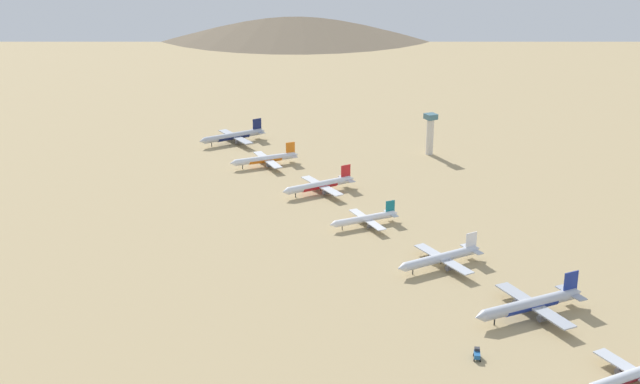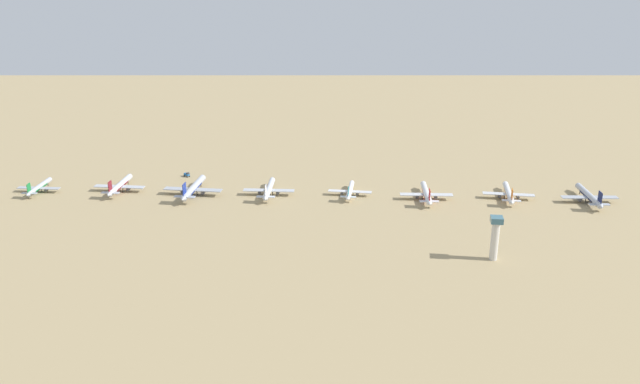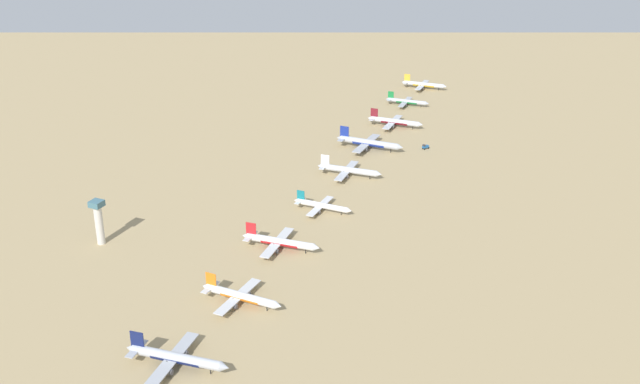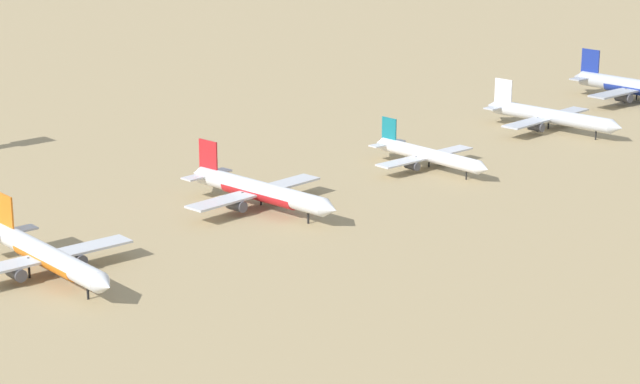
{
  "view_description": "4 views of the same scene",
  "coord_description": "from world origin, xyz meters",
  "px_view_note": "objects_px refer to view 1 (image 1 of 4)",
  "views": [
    {
      "loc": [
        216.29,
        312.74,
        171.01
      ],
      "look_at": [
        10.63,
        -104.83,
        5.37
      ],
      "focal_mm": 48.49,
      "sensor_mm": 36.0,
      "label": 1
    },
    {
      "loc": [
        -463.17,
        -92.74,
        174.05
      ],
      "look_at": [
        1.72,
        -36.75,
        3.19
      ],
      "focal_mm": 36.55,
      "sensor_mm": 36.0,
      "label": 2
    },
    {
      "loc": [
        188.97,
        -472.8,
        213.11
      ],
      "look_at": [
        -4.06,
        -39.34,
        3.7
      ],
      "focal_mm": 43.06,
      "sensor_mm": 36.0,
      "label": 3
    },
    {
      "loc": [
        217.06,
        -290.38,
        81.99
      ],
      "look_at": [
        13.68,
        -105.87,
        4.12
      ],
      "focal_mm": 66.76,
      "sensor_mm": 36.0,
      "label": 4
    }
  ],
  "objects_px": {
    "parked_jet_6": "(636,374)",
    "control_tower": "(430,132)",
    "parked_jet_0": "(234,136)",
    "parked_jet_5": "(531,304)",
    "parked_jet_2": "(320,185)",
    "service_truck": "(477,354)",
    "parked_jet_4": "(441,258)",
    "parked_jet_1": "(266,159)",
    "parked_jet_3": "(365,219)"
  },
  "relations": [
    {
      "from": "parked_jet_4",
      "to": "parked_jet_5",
      "type": "distance_m",
      "value": 58.2
    },
    {
      "from": "parked_jet_0",
      "to": "parked_jet_5",
      "type": "distance_m",
      "value": 298.93
    },
    {
      "from": "control_tower",
      "to": "parked_jet_0",
      "type": "bearing_deg",
      "value": -37.53
    },
    {
      "from": "parked_jet_4",
      "to": "control_tower",
      "type": "relative_size",
      "value": 1.75
    },
    {
      "from": "parked_jet_6",
      "to": "parked_jet_4",
      "type": "bearing_deg",
      "value": -87.36
    },
    {
      "from": "parked_jet_1",
      "to": "parked_jet_6",
      "type": "xyz_separation_m",
      "value": [
        -18.99,
        299.32,
        0.16
      ]
    },
    {
      "from": "parked_jet_6",
      "to": "parked_jet_5",
      "type": "bearing_deg",
      "value": -90.88
    },
    {
      "from": "parked_jet_1",
      "to": "parked_jet_3",
      "type": "xyz_separation_m",
      "value": [
        -7.09,
        119.81,
        -0.55
      ]
    },
    {
      "from": "parked_jet_3",
      "to": "control_tower",
      "type": "distance_m",
      "value": 139.75
    },
    {
      "from": "service_truck",
      "to": "control_tower",
      "type": "height_order",
      "value": "control_tower"
    },
    {
      "from": "parked_jet_0",
      "to": "control_tower",
      "type": "relative_size",
      "value": 1.85
    },
    {
      "from": "parked_jet_5",
      "to": "parked_jet_4",
      "type": "bearing_deg",
      "value": -83.76
    },
    {
      "from": "service_truck",
      "to": "control_tower",
      "type": "relative_size",
      "value": 0.2
    },
    {
      "from": "parked_jet_4",
      "to": "service_truck",
      "type": "height_order",
      "value": "parked_jet_4"
    },
    {
      "from": "parked_jet_3",
      "to": "service_truck",
      "type": "distance_m",
      "value": 141.38
    },
    {
      "from": "parked_jet_2",
      "to": "parked_jet_3",
      "type": "bearing_deg",
      "value": 88.58
    },
    {
      "from": "parked_jet_2",
      "to": "service_truck",
      "type": "distance_m",
      "value": 198.66
    },
    {
      "from": "parked_jet_0",
      "to": "parked_jet_2",
      "type": "bearing_deg",
      "value": 93.9
    },
    {
      "from": "parked_jet_6",
      "to": "control_tower",
      "type": "relative_size",
      "value": 1.76
    },
    {
      "from": "parked_jet_2",
      "to": "parked_jet_6",
      "type": "xyz_separation_m",
      "value": [
        -10.47,
        237.4,
        0.01
      ]
    },
    {
      "from": "parked_jet_4",
      "to": "service_truck",
      "type": "bearing_deg",
      "value": 65.64
    },
    {
      "from": "parked_jet_2",
      "to": "control_tower",
      "type": "height_order",
      "value": "control_tower"
    },
    {
      "from": "parked_jet_4",
      "to": "control_tower",
      "type": "distance_m",
      "value": 184.0
    },
    {
      "from": "parked_jet_1",
      "to": "control_tower",
      "type": "bearing_deg",
      "value": 167.12
    },
    {
      "from": "parked_jet_5",
      "to": "control_tower",
      "type": "relative_size",
      "value": 2.0
    },
    {
      "from": "parked_jet_0",
      "to": "service_truck",
      "type": "relative_size",
      "value": 9.09
    },
    {
      "from": "parked_jet_1",
      "to": "parked_jet_4",
      "type": "bearing_deg",
      "value": 94.27
    },
    {
      "from": "parked_jet_1",
      "to": "control_tower",
      "type": "relative_size",
      "value": 1.7
    },
    {
      "from": "parked_jet_4",
      "to": "parked_jet_5",
      "type": "xyz_separation_m",
      "value": [
        -6.33,
        57.85,
        0.63
      ]
    },
    {
      "from": "parked_jet_2",
      "to": "control_tower",
      "type": "bearing_deg",
      "value": -159.79
    },
    {
      "from": "service_truck",
      "to": "parked_jet_0",
      "type": "bearing_deg",
      "value": -93.86
    },
    {
      "from": "control_tower",
      "to": "parked_jet_2",
      "type": "bearing_deg",
      "value": 20.21
    },
    {
      "from": "parked_jet_3",
      "to": "parked_jet_6",
      "type": "xyz_separation_m",
      "value": [
        -11.9,
        179.51,
        0.71
      ]
    },
    {
      "from": "parked_jet_1",
      "to": "parked_jet_0",
      "type": "bearing_deg",
      "value": -90.29
    },
    {
      "from": "parked_jet_1",
      "to": "service_truck",
      "type": "distance_m",
      "value": 259.21
    },
    {
      "from": "parked_jet_2",
      "to": "parked_jet_5",
      "type": "height_order",
      "value": "parked_jet_5"
    },
    {
      "from": "parked_jet_1",
      "to": "service_truck",
      "type": "height_order",
      "value": "parked_jet_1"
    },
    {
      "from": "parked_jet_0",
      "to": "parked_jet_1",
      "type": "bearing_deg",
      "value": 89.71
    },
    {
      "from": "parked_jet_6",
      "to": "control_tower",
      "type": "xyz_separation_m",
      "value": [
        -90.03,
        -274.4,
        10.94
      ]
    },
    {
      "from": "parked_jet_5",
      "to": "parked_jet_6",
      "type": "relative_size",
      "value": 1.14
    },
    {
      "from": "control_tower",
      "to": "service_truck",
      "type": "bearing_deg",
      "value": 60.87
    },
    {
      "from": "parked_jet_3",
      "to": "parked_jet_4",
      "type": "height_order",
      "value": "parked_jet_4"
    },
    {
      "from": "parked_jet_0",
      "to": "parked_jet_1",
      "type": "relative_size",
      "value": 1.09
    },
    {
      "from": "parked_jet_1",
      "to": "parked_jet_2",
      "type": "bearing_deg",
      "value": 97.84
    },
    {
      "from": "parked_jet_1",
      "to": "parked_jet_6",
      "type": "height_order",
      "value": "parked_jet_6"
    },
    {
      "from": "parked_jet_5",
      "to": "service_truck",
      "type": "distance_m",
      "value": 45.12
    },
    {
      "from": "parked_jet_3",
      "to": "parked_jet_6",
      "type": "distance_m",
      "value": 179.9
    },
    {
      "from": "parked_jet_3",
      "to": "parked_jet_4",
      "type": "bearing_deg",
      "value": 95.97
    },
    {
      "from": "parked_jet_2",
      "to": "parked_jet_3",
      "type": "distance_m",
      "value": 57.92
    },
    {
      "from": "parked_jet_4",
      "to": "control_tower",
      "type": "bearing_deg",
      "value": -121.31
    }
  ]
}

